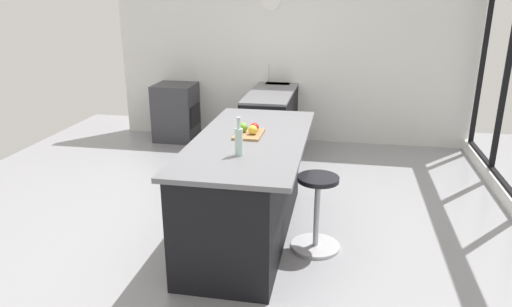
{
  "coord_description": "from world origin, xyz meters",
  "views": [
    {
      "loc": [
        4.26,
        0.82,
        2.18
      ],
      "look_at": [
        0.3,
        0.08,
        0.81
      ],
      "focal_mm": 33.36,
      "sensor_mm": 36.0,
      "label": 1
    }
  ],
  "objects_px": {
    "stool_by_window": "(317,215)",
    "apple_yellow": "(253,130)",
    "oven_range": "(176,112)",
    "cutting_board": "(248,134)",
    "kitchen_island": "(246,186)",
    "apple_green": "(243,127)",
    "apple_red": "(255,127)",
    "water_bottle": "(239,141)"
  },
  "relations": [
    {
      "from": "stool_by_window",
      "to": "apple_yellow",
      "type": "bearing_deg",
      "value": -108.05
    },
    {
      "from": "apple_yellow",
      "to": "oven_range",
      "type": "bearing_deg",
      "value": -147.87
    },
    {
      "from": "stool_by_window",
      "to": "cutting_board",
      "type": "distance_m",
      "value": 0.95
    },
    {
      "from": "kitchen_island",
      "to": "apple_green",
      "type": "relative_size",
      "value": 24.72
    },
    {
      "from": "apple_red",
      "to": "apple_yellow",
      "type": "relative_size",
      "value": 0.96
    },
    {
      "from": "oven_range",
      "to": "water_bottle",
      "type": "height_order",
      "value": "water_bottle"
    },
    {
      "from": "oven_range",
      "to": "apple_red",
      "type": "bearing_deg",
      "value": 33.02
    },
    {
      "from": "apple_red",
      "to": "oven_range",
      "type": "bearing_deg",
      "value": -146.98
    },
    {
      "from": "oven_range",
      "to": "apple_green",
      "type": "height_order",
      "value": "apple_green"
    },
    {
      "from": "oven_range",
      "to": "apple_yellow",
      "type": "bearing_deg",
      "value": 32.13
    },
    {
      "from": "cutting_board",
      "to": "apple_red",
      "type": "distance_m",
      "value": 0.09
    },
    {
      "from": "stool_by_window",
      "to": "apple_green",
      "type": "bearing_deg",
      "value": -109.8
    },
    {
      "from": "kitchen_island",
      "to": "apple_red",
      "type": "bearing_deg",
      "value": 159.05
    },
    {
      "from": "cutting_board",
      "to": "apple_yellow",
      "type": "distance_m",
      "value": 0.08
    },
    {
      "from": "stool_by_window",
      "to": "apple_red",
      "type": "relative_size",
      "value": 8.53
    },
    {
      "from": "stool_by_window",
      "to": "kitchen_island",
      "type": "bearing_deg",
      "value": -102.5
    },
    {
      "from": "cutting_board",
      "to": "water_bottle",
      "type": "bearing_deg",
      "value": 3.82
    },
    {
      "from": "apple_yellow",
      "to": "stool_by_window",
      "type": "bearing_deg",
      "value": 71.95
    },
    {
      "from": "stool_by_window",
      "to": "water_bottle",
      "type": "relative_size",
      "value": 2.19
    },
    {
      "from": "kitchen_island",
      "to": "apple_yellow",
      "type": "distance_m",
      "value": 0.54
    },
    {
      "from": "apple_green",
      "to": "water_bottle",
      "type": "height_order",
      "value": "water_bottle"
    },
    {
      "from": "stool_by_window",
      "to": "apple_yellow",
      "type": "distance_m",
      "value": 0.94
    },
    {
      "from": "kitchen_island",
      "to": "stool_by_window",
      "type": "xyz_separation_m",
      "value": [
        0.15,
        0.67,
        -0.16
      ]
    },
    {
      "from": "stool_by_window",
      "to": "apple_red",
      "type": "bearing_deg",
      "value": -115.78
    },
    {
      "from": "cutting_board",
      "to": "water_bottle",
      "type": "distance_m",
      "value": 0.57
    },
    {
      "from": "oven_range",
      "to": "apple_red",
      "type": "height_order",
      "value": "apple_red"
    },
    {
      "from": "apple_green",
      "to": "apple_yellow",
      "type": "xyz_separation_m",
      "value": [
        0.06,
        0.1,
        -0.0
      ]
    },
    {
      "from": "oven_range",
      "to": "water_bottle",
      "type": "distance_m",
      "value": 3.79
    },
    {
      "from": "apple_green",
      "to": "apple_red",
      "type": "relative_size",
      "value": 1.09
    },
    {
      "from": "stool_by_window",
      "to": "apple_green",
      "type": "height_order",
      "value": "apple_green"
    },
    {
      "from": "apple_green",
      "to": "apple_yellow",
      "type": "relative_size",
      "value": 1.05
    },
    {
      "from": "apple_green",
      "to": "apple_yellow",
      "type": "bearing_deg",
      "value": 60.67
    },
    {
      "from": "apple_green",
      "to": "cutting_board",
      "type": "bearing_deg",
      "value": 63.57
    },
    {
      "from": "oven_range",
      "to": "cutting_board",
      "type": "xyz_separation_m",
      "value": [
        2.75,
        1.7,
        0.53
      ]
    },
    {
      "from": "stool_by_window",
      "to": "apple_red",
      "type": "distance_m",
      "value": 0.97
    },
    {
      "from": "cutting_board",
      "to": "apple_yellow",
      "type": "bearing_deg",
      "value": 57.38
    },
    {
      "from": "kitchen_island",
      "to": "apple_red",
      "type": "relative_size",
      "value": 26.84
    },
    {
      "from": "kitchen_island",
      "to": "apple_yellow",
      "type": "height_order",
      "value": "apple_yellow"
    },
    {
      "from": "kitchen_island",
      "to": "oven_range",
      "type": "bearing_deg",
      "value": -149.21
    },
    {
      "from": "oven_range",
      "to": "kitchen_island",
      "type": "height_order",
      "value": "kitchen_island"
    },
    {
      "from": "apple_red",
      "to": "apple_green",
      "type": "bearing_deg",
      "value": -68.72
    },
    {
      "from": "cutting_board",
      "to": "apple_yellow",
      "type": "xyz_separation_m",
      "value": [
        0.03,
        0.05,
        0.05
      ]
    }
  ]
}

